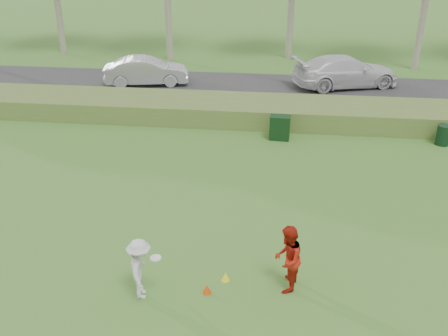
# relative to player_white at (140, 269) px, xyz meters

# --- Properties ---
(ground) EXTENTS (120.00, 120.00, 0.00)m
(ground) POSITION_rel_player_white_xyz_m (1.46, 0.75, -0.80)
(ground) COLOR #376C24
(ground) RESTS_ON ground
(reed_strip) EXTENTS (80.00, 3.00, 0.90)m
(reed_strip) POSITION_rel_player_white_xyz_m (1.46, 12.75, -0.35)
(reed_strip) COLOR #4E6B2B
(reed_strip) RESTS_ON ground
(park_road) EXTENTS (80.00, 6.00, 0.06)m
(park_road) POSITION_rel_player_white_xyz_m (1.46, 17.75, -0.77)
(park_road) COLOR #2D2D2D
(park_road) RESTS_ON ground
(player_white) EXTENTS (0.94, 1.14, 1.60)m
(player_white) POSITION_rel_player_white_xyz_m (0.00, 0.00, 0.00)
(player_white) COLOR silver
(player_white) RESTS_ON ground
(player_red) EXTENTS (0.81, 0.97, 1.78)m
(player_red) POSITION_rel_player_white_xyz_m (3.52, 0.71, 0.09)
(player_red) COLOR #A71B0E
(player_red) RESTS_ON ground
(cone_orange) EXTENTS (0.23, 0.23, 0.25)m
(cone_orange) POSITION_rel_player_white_xyz_m (1.57, 0.28, -0.68)
(cone_orange) COLOR #DA400B
(cone_orange) RESTS_ON ground
(cone_yellow) EXTENTS (0.22, 0.22, 0.24)m
(cone_yellow) POSITION_rel_player_white_xyz_m (1.98, 0.82, -0.68)
(cone_yellow) COLOR yellow
(cone_yellow) RESTS_ON ground
(utility_cabinet) EXTENTS (0.87, 0.58, 1.05)m
(utility_cabinet) POSITION_rel_player_white_xyz_m (3.15, 10.52, -0.28)
(utility_cabinet) COLOR black
(utility_cabinet) RESTS_ON ground
(trash_bin) EXTENTS (0.70, 0.70, 0.85)m
(trash_bin) POSITION_rel_player_white_xyz_m (9.91, 10.75, -0.38)
(trash_bin) COLOR black
(trash_bin) RESTS_ON ground
(car_mid) EXTENTS (4.94, 2.66, 1.55)m
(car_mid) POSITION_rel_player_white_xyz_m (-4.56, 17.66, 0.03)
(car_mid) COLOR silver
(car_mid) RESTS_ON park_road
(car_right) EXTENTS (6.37, 4.20, 1.71)m
(car_right) POSITION_rel_player_white_xyz_m (6.63, 18.65, 0.11)
(car_right) COLOR silver
(car_right) RESTS_ON park_road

